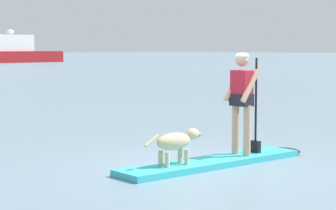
{
  "coord_description": "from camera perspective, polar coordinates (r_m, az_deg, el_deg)",
  "views": [
    {
      "loc": [
        -7.42,
        -6.57,
        1.86
      ],
      "look_at": [
        0.0,
        1.0,
        0.9
      ],
      "focal_mm": 67.57,
      "sensor_mm": 36.0,
      "label": 1
    }
  ],
  "objects": [
    {
      "name": "dog",
      "position": [
        9.51,
        0.75,
        -3.34
      ],
      "size": [
        1.11,
        0.27,
        0.53
      ],
      "color": "#CCB78C",
      "rests_on": "paddleboard"
    },
    {
      "name": "moored_boat_center",
      "position": [
        82.12,
        -13.64,
        4.65
      ],
      "size": [
        12.28,
        3.69,
        4.14
      ],
      "color": "maroon",
      "rests_on": "ground_plane"
    },
    {
      "name": "paddleboard",
      "position": [
        10.24,
        4.93,
        -5.03
      ],
      "size": [
        3.79,
        0.93,
        0.1
      ],
      "color": "#33B2BF",
      "rests_on": "ground_plane"
    },
    {
      "name": "person_paddler",
      "position": [
        10.43,
        6.71,
        0.81
      ],
      "size": [
        0.62,
        0.5,
        1.68
      ],
      "color": "tan",
      "rests_on": "paddleboard"
    },
    {
      "name": "ground_plane",
      "position": [
        10.09,
        4.0,
        -5.47
      ],
      "size": [
        400.0,
        400.0,
        0.0
      ],
      "primitive_type": "plane",
      "color": "slate"
    }
  ]
}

